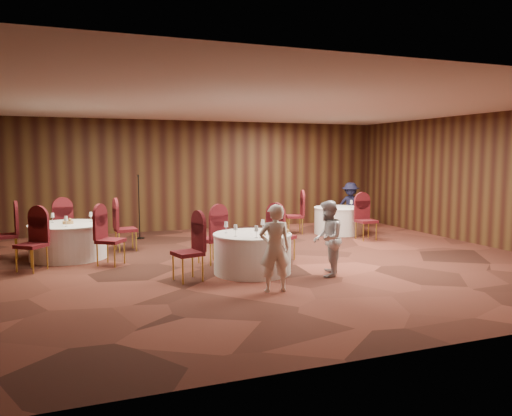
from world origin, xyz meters
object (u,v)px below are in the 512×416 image
object	(u,v)px
table_main	(252,253)
table_right	(339,220)
mic_stand	(139,220)
woman_a	(275,248)
table_left	(69,241)
man_c	(350,206)
woman_b	(327,238)

from	to	relation	value
table_main	table_right	size ratio (longest dim) A/B	1.05
table_main	mic_stand	bearing A→B (deg)	106.98
table_right	woman_a	world-z (taller)	woman_a
table_left	man_c	distance (m)	8.12
woman_a	mic_stand	bearing A→B (deg)	-67.75
table_right	woman_a	xyz separation A→B (m)	(-4.04, -4.93, 0.33)
table_right	woman_a	size ratio (longest dim) A/B	0.98
table_right	table_main	bearing A→B (deg)	-137.58
table_right	mic_stand	size ratio (longest dim) A/B	0.82
table_main	woman_a	bearing A→B (deg)	-94.93
mic_stand	woman_b	size ratio (longest dim) A/B	1.22
woman_b	man_c	world-z (taller)	man_c
woman_a	woman_b	bearing A→B (deg)	-144.20
table_main	woman_b	world-z (taller)	woman_b
woman_b	mic_stand	bearing A→B (deg)	-120.88
mic_stand	man_c	xyz separation A→B (m)	(6.18, -0.39, 0.19)
table_left	table_main	bearing A→B (deg)	-39.65
table_left	mic_stand	xyz separation A→B (m)	(1.76, 2.05, 0.12)
table_left	woman_a	world-z (taller)	woman_a
mic_stand	woman_b	distance (m)	6.02
table_right	woman_a	distance (m)	6.38
mic_stand	woman_a	distance (m)	6.19
mic_stand	table_right	bearing A→B (deg)	-11.74
table_right	table_left	bearing A→B (deg)	-172.51
table_left	woman_b	distance (m)	5.53
woman_b	man_c	bearing A→B (deg)	178.00
woman_a	woman_b	size ratio (longest dim) A/B	1.03
table_main	mic_stand	size ratio (longest dim) A/B	0.87
woman_a	man_c	distance (m)	7.46
table_main	table_left	distance (m)	4.15
table_main	woman_b	bearing A→B (deg)	-30.99
table_right	mic_stand	bearing A→B (deg)	168.26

